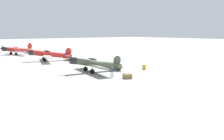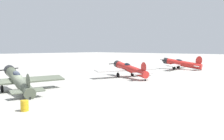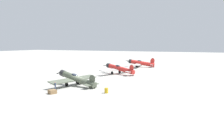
{
  "view_description": "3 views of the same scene",
  "coord_description": "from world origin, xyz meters",
  "px_view_note": "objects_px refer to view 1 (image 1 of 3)",
  "views": [
    {
      "loc": [
        -23.94,
        -33.56,
        6.82
      ],
      "look_at": [
        -1.21,
        -5.44,
        1.1
      ],
      "focal_mm": 38.94,
      "sensor_mm": 36.0,
      "label": 1
    },
    {
      "loc": [
        26.11,
        -12.15,
        5.16
      ],
      "look_at": [
        0.1,
        15.76,
        1.6
      ],
      "focal_mm": 37.34,
      "sensor_mm": 36.0,
      "label": 2
    },
    {
      "loc": [
        25.19,
        -37.47,
        8.44
      ],
      "look_at": [
        0.1,
        15.76,
        1.6
      ],
      "focal_mm": 36.44,
      "sensor_mm": 36.0,
      "label": 3
    }
  ],
  "objects_px": {
    "airplane_mid_apron": "(49,54)",
    "airplane_far_line": "(17,50)",
    "airplane_foreground": "(95,63)",
    "ground_crew_mechanic": "(112,71)",
    "equipment_crate": "(127,76)",
    "fuel_drum": "(144,67)"
  },
  "relations": [
    {
      "from": "equipment_crate",
      "to": "fuel_drum",
      "type": "xyz_separation_m",
      "value": [
        8.08,
        4.32,
        0.11
      ]
    },
    {
      "from": "airplane_mid_apron",
      "to": "equipment_crate",
      "type": "relative_size",
      "value": 7.71
    },
    {
      "from": "airplane_foreground",
      "to": "ground_crew_mechanic",
      "type": "height_order",
      "value": "airplane_foreground"
    },
    {
      "from": "airplane_far_line",
      "to": "equipment_crate",
      "type": "relative_size",
      "value": 8.2
    },
    {
      "from": "airplane_foreground",
      "to": "equipment_crate",
      "type": "xyz_separation_m",
      "value": [
        0.44,
        -7.72,
        -1.14
      ]
    },
    {
      "from": "equipment_crate",
      "to": "airplane_far_line",
      "type": "bearing_deg",
      "value": 90.36
    },
    {
      "from": "airplane_mid_apron",
      "to": "equipment_crate",
      "type": "bearing_deg",
      "value": 108.95
    },
    {
      "from": "airplane_foreground",
      "to": "airplane_mid_apron",
      "type": "xyz_separation_m",
      "value": [
        0.8,
        19.8,
        0.1
      ]
    },
    {
      "from": "airplane_foreground",
      "to": "ground_crew_mechanic",
      "type": "relative_size",
      "value": 7.28
    },
    {
      "from": "equipment_crate",
      "to": "fuel_drum",
      "type": "relative_size",
      "value": 1.73
    },
    {
      "from": "fuel_drum",
      "to": "ground_crew_mechanic",
      "type": "bearing_deg",
      "value": -166.96
    },
    {
      "from": "airplane_foreground",
      "to": "ground_crew_mechanic",
      "type": "xyz_separation_m",
      "value": [
        -0.71,
        -5.54,
        -0.5
      ]
    },
    {
      "from": "fuel_drum",
      "to": "airplane_far_line",
      "type": "bearing_deg",
      "value": 100.71
    },
    {
      "from": "airplane_mid_apron",
      "to": "ground_crew_mechanic",
      "type": "relative_size",
      "value": 7.42
    },
    {
      "from": "airplane_far_line",
      "to": "fuel_drum",
      "type": "relative_size",
      "value": 14.21
    },
    {
      "from": "airplane_foreground",
      "to": "airplane_mid_apron",
      "type": "height_order",
      "value": "airplane_mid_apron"
    },
    {
      "from": "airplane_mid_apron",
      "to": "ground_crew_mechanic",
      "type": "xyz_separation_m",
      "value": [
        -1.51,
        -25.34,
        -0.61
      ]
    },
    {
      "from": "airplane_far_line",
      "to": "ground_crew_mechanic",
      "type": "relative_size",
      "value": 7.89
    },
    {
      "from": "equipment_crate",
      "to": "fuel_drum",
      "type": "bearing_deg",
      "value": 28.11
    },
    {
      "from": "airplane_foreground",
      "to": "equipment_crate",
      "type": "bearing_deg",
      "value": 104.79
    },
    {
      "from": "airplane_mid_apron",
      "to": "airplane_far_line",
      "type": "bearing_deg",
      "value": -68.46
    },
    {
      "from": "airplane_far_line",
      "to": "ground_crew_mechanic",
      "type": "distance_m",
      "value": 46.51
    }
  ]
}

